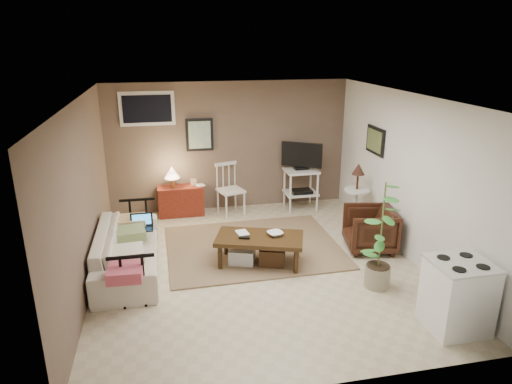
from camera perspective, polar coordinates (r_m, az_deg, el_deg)
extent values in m
plane|color=#C1B293|center=(6.69, 0.08, -9.13)|extent=(5.00, 5.00, 0.00)
cube|color=black|center=(8.46, -7.07, 7.12)|extent=(0.50, 0.03, 0.60)
cube|color=black|center=(7.83, 14.70, 6.24)|extent=(0.03, 0.60, 0.45)
cube|color=silver|center=(8.36, -13.45, 10.09)|extent=(0.96, 0.03, 0.60)
cube|color=#876B4E|center=(7.22, -0.37, -6.85)|extent=(2.68, 2.16, 0.03)
cube|color=#3B2310|center=(6.53, 0.46, -5.83)|extent=(1.37, 0.99, 0.06)
cylinder|color=#3B2310|center=(6.49, -4.51, -8.17)|extent=(0.07, 0.07, 0.39)
cylinder|color=#3B2310|center=(6.38, 5.03, -8.67)|extent=(0.07, 0.07, 0.39)
cylinder|color=#3B2310|center=(6.91, -3.76, -6.43)|extent=(0.07, 0.07, 0.39)
cylinder|color=#3B2310|center=(6.81, 5.17, -6.87)|extent=(0.07, 0.07, 0.39)
cube|color=black|center=(6.45, -1.47, -5.74)|extent=(0.16, 0.10, 0.02)
cube|color=#412A17|center=(6.63, 2.05, -8.01)|extent=(0.44, 0.41, 0.27)
cube|color=silver|center=(6.69, -1.76, -7.97)|extent=(0.44, 0.41, 0.23)
imported|color=beige|center=(6.65, -15.83, -6.14)|extent=(0.61, 2.09, 0.82)
cube|color=black|center=(6.89, -14.07, -4.53)|extent=(0.32, 0.22, 0.02)
cube|color=black|center=(6.95, -14.11, -3.32)|extent=(0.32, 0.02, 0.20)
cube|color=#3391E7|center=(6.95, -14.11, -3.35)|extent=(0.27, 0.00, 0.16)
cube|color=maroon|center=(8.54, -9.35, -1.08)|extent=(0.82, 0.37, 0.55)
cylinder|color=olive|center=(8.39, -10.40, 1.13)|extent=(0.09, 0.09, 0.18)
cone|color=beige|center=(8.33, -10.48, 2.45)|extent=(0.27, 0.27, 0.22)
cube|color=tan|center=(8.47, -7.81, 1.23)|extent=(0.11, 0.02, 0.14)
cube|color=silver|center=(8.45, -3.17, 0.18)|extent=(0.54, 0.54, 0.04)
cylinder|color=silver|center=(8.29, -3.72, -1.91)|extent=(0.04, 0.04, 0.43)
cylinder|color=silver|center=(8.45, -1.47, -1.49)|extent=(0.04, 0.04, 0.43)
cylinder|color=silver|center=(8.61, -4.78, -1.16)|extent=(0.04, 0.04, 0.43)
cylinder|color=silver|center=(8.75, -2.59, -0.76)|extent=(0.04, 0.04, 0.43)
cube|color=silver|center=(8.48, -3.81, 3.56)|extent=(0.42, 0.17, 0.06)
cube|color=silver|center=(8.67, 5.68, 2.67)|extent=(0.61, 0.50, 0.04)
cube|color=silver|center=(8.80, 5.59, -0.09)|extent=(0.61, 0.50, 0.03)
cylinder|color=silver|center=(8.51, 4.32, -0.15)|extent=(0.04, 0.04, 0.77)
cylinder|color=silver|center=(8.67, 7.68, 0.08)|extent=(0.04, 0.04, 0.77)
cylinder|color=silver|center=(8.89, 3.58, 0.69)|extent=(0.04, 0.04, 0.77)
cylinder|color=silver|center=(9.04, 6.82, 0.90)|extent=(0.04, 0.04, 0.77)
cube|color=black|center=(8.65, 5.69, 3.02)|extent=(0.28, 0.15, 0.03)
cube|color=black|center=(8.59, 5.74, 4.65)|extent=(0.69, 0.44, 0.46)
cube|color=tan|center=(8.59, 5.74, 4.65)|extent=(0.57, 0.35, 0.37)
cube|color=black|center=(8.74, 5.70, -0.06)|extent=(0.39, 0.28, 0.11)
cylinder|color=silver|center=(8.16, 12.18, -4.16)|extent=(0.30, 0.30, 0.03)
cylinder|color=silver|center=(8.04, 12.33, -2.01)|extent=(0.06, 0.06, 0.64)
cylinder|color=silver|center=(7.93, 12.50, 0.23)|extent=(0.43, 0.43, 0.03)
cylinder|color=black|center=(7.89, 12.58, 1.34)|extent=(0.04, 0.04, 0.28)
cone|color=#351C15|center=(7.83, 12.68, 2.83)|extent=(0.21, 0.21, 0.19)
imported|color=black|center=(7.24, 14.07, -4.29)|extent=(0.79, 0.82, 0.74)
cylinder|color=gray|center=(6.31, 14.90, -10.12)|extent=(0.33, 0.33, 0.29)
cylinder|color=#4C602D|center=(6.00, 15.47, -4.04)|extent=(0.02, 0.02, 1.14)
cube|color=white|center=(5.65, 23.86, -11.88)|extent=(0.62, 0.57, 0.79)
cube|color=silver|center=(5.47, 24.42, -8.15)|extent=(0.63, 0.59, 0.03)
cylinder|color=black|center=(5.28, 24.07, -8.84)|extent=(0.14, 0.14, 0.01)
cylinder|color=black|center=(5.44, 26.52, -8.37)|extent=(0.14, 0.14, 0.01)
cylinder|color=black|center=(5.48, 22.39, -7.58)|extent=(0.14, 0.14, 0.01)
cylinder|color=black|center=(5.64, 24.80, -7.18)|extent=(0.14, 0.14, 0.01)
imported|color=#3B2310|center=(6.52, 2.42, -4.56)|extent=(0.22, 0.10, 0.22)
imported|color=#3B2310|center=(6.56, -2.41, -4.41)|extent=(0.16, 0.04, 0.22)
imported|color=#3B2310|center=(8.41, -7.50, 1.38)|extent=(0.15, 0.05, 0.20)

